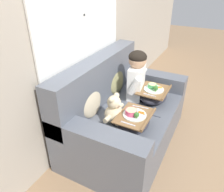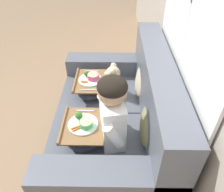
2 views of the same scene
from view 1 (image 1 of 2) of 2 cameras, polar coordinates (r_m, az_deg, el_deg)
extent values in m
plane|color=#8E7051|center=(2.79, 3.75, -11.35)|extent=(14.00, 14.00, 0.00)
cube|color=#A89E8E|center=(2.45, -8.16, 16.89)|extent=(8.00, 0.05, 2.60)
cube|color=white|center=(2.39, -7.53, 20.28)|extent=(1.46, 0.02, 1.24)
cube|color=black|center=(2.40, -7.66, 20.29)|extent=(1.41, 0.01, 1.19)
cube|color=white|center=(2.39, -7.45, 20.28)|extent=(0.02, 0.02, 1.19)
cube|color=white|center=(2.39, -7.45, 20.28)|extent=(1.41, 0.02, 0.02)
cube|color=#565B66|center=(2.64, 3.91, -7.54)|extent=(1.63, 1.00, 0.47)
cube|color=#565B66|center=(2.53, -3.76, 4.05)|extent=(1.63, 0.22, 0.54)
cube|color=#565B66|center=(1.95, -4.36, -11.03)|extent=(0.22, 1.00, 0.18)
cube|color=#565B66|center=(3.05, 9.55, 4.62)|extent=(0.22, 1.00, 0.18)
cube|color=#3D424C|center=(2.50, 4.51, -3.35)|extent=(0.01, 0.74, 0.01)
ellipsoid|color=#898456|center=(2.77, 0.86, 4.54)|extent=(0.39, 0.19, 0.41)
ellipsoid|color=#C1B293|center=(2.32, -5.77, -1.04)|extent=(0.38, 0.18, 0.39)
cube|color=white|center=(2.66, 6.34, 3.55)|extent=(0.32, 0.21, 0.40)
sphere|color=tan|center=(2.55, 6.70, 9.35)|extent=(0.21, 0.21, 0.21)
ellipsoid|color=black|center=(2.54, 6.75, 10.12)|extent=(0.21, 0.21, 0.14)
cylinder|color=white|center=(2.49, 5.90, 2.47)|extent=(0.10, 0.17, 0.22)
cylinder|color=white|center=(2.80, 7.46, 5.52)|extent=(0.10, 0.17, 0.22)
sphere|color=beige|center=(2.24, 0.50, -4.74)|extent=(0.19, 0.19, 0.19)
sphere|color=beige|center=(2.16, 0.52, -1.65)|extent=(0.14, 0.14, 0.14)
sphere|color=beige|center=(2.10, -0.16, -1.00)|extent=(0.06, 0.06, 0.06)
sphere|color=beige|center=(2.17, 1.18, 0.16)|extent=(0.06, 0.06, 0.06)
sphere|color=beige|center=(2.14, 1.94, -2.24)|extent=(0.05, 0.05, 0.05)
sphere|color=black|center=(2.14, 2.27, -2.26)|extent=(0.02, 0.02, 0.02)
cylinder|color=beige|center=(2.14, -1.16, -5.93)|extent=(0.10, 0.06, 0.05)
cylinder|color=beige|center=(2.32, 2.03, -2.85)|extent=(0.10, 0.06, 0.05)
cylinder|color=beige|center=(2.21, 2.11, -7.53)|extent=(0.05, 0.09, 0.05)
cylinder|color=beige|center=(2.28, 3.17, -6.38)|extent=(0.05, 0.09, 0.05)
ellipsoid|color=#2D2D38|center=(2.66, 10.68, 0.05)|extent=(0.37, 0.32, 0.14)
cube|color=brown|center=(2.62, 10.83, 1.51)|extent=(0.39, 0.33, 0.01)
cube|color=brown|center=(2.58, 14.16, 1.00)|extent=(0.39, 0.02, 0.02)
cylinder|color=silver|center=(2.62, 10.86, 1.74)|extent=(0.23, 0.23, 0.01)
cylinder|color=#4CAD60|center=(2.63, 10.49, 2.64)|extent=(0.10, 0.10, 0.05)
cylinder|color=#E5D189|center=(2.62, 10.53, 3.01)|extent=(0.09, 0.09, 0.01)
sphere|color=#38702D|center=(2.55, 11.36, 2.08)|extent=(0.06, 0.06, 0.06)
cylinder|color=#7A9E56|center=(2.56, 11.30, 1.47)|extent=(0.02, 0.02, 0.03)
cylinder|color=orange|center=(2.64, 12.27, 2.13)|extent=(0.04, 0.07, 0.01)
cylinder|color=orange|center=(2.66, 12.18, 2.33)|extent=(0.05, 0.06, 0.01)
cube|color=silver|center=(2.49, 9.77, 0.25)|extent=(0.02, 0.14, 0.01)
ellipsoid|color=#2D2D38|center=(2.18, 5.79, -6.81)|extent=(0.39, 0.29, 0.14)
cube|color=brown|center=(2.14, 5.90, -5.16)|extent=(0.41, 0.31, 0.01)
cube|color=brown|center=(2.09, 9.60, -5.85)|extent=(0.41, 0.02, 0.02)
cylinder|color=silver|center=(2.13, 5.91, -4.89)|extent=(0.23, 0.23, 0.01)
cylinder|color=#D64C70|center=(2.11, 5.06, -4.18)|extent=(0.12, 0.12, 0.05)
cylinder|color=#E5D189|center=(2.10, 5.08, -3.71)|extent=(0.10, 0.10, 0.01)
sphere|color=#38702D|center=(2.06, 6.44, -4.89)|extent=(0.05, 0.05, 0.05)
cylinder|color=#7A9E56|center=(2.07, 6.40, -5.50)|extent=(0.02, 0.02, 0.02)
cylinder|color=orange|center=(2.14, 7.76, -4.47)|extent=(0.02, 0.06, 0.01)
cylinder|color=orange|center=(2.16, 7.68, -4.16)|extent=(0.02, 0.06, 0.01)
cube|color=silver|center=(2.01, 4.18, -7.23)|extent=(0.01, 0.14, 0.01)
cube|color=silver|center=(2.26, 7.44, -2.89)|extent=(0.03, 0.17, 0.01)
camera|label=2|loc=(3.50, 15.46, 29.25)|focal=35.00mm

